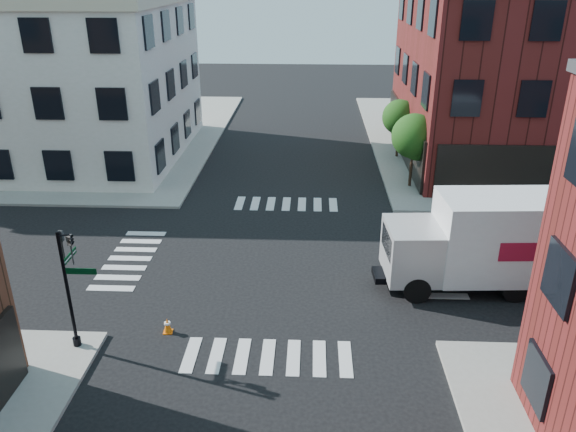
# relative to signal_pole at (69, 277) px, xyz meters

# --- Properties ---
(ground) EXTENTS (120.00, 120.00, 0.00)m
(ground) POSITION_rel_signal_pole_xyz_m (6.72, 6.68, -2.86)
(ground) COLOR black
(ground) RESTS_ON ground
(sidewalk_ne) EXTENTS (30.00, 30.00, 0.15)m
(sidewalk_ne) POSITION_rel_signal_pole_xyz_m (27.72, 27.68, -2.78)
(sidewalk_ne) COLOR gray
(sidewalk_ne) RESTS_ON ground
(sidewalk_nw) EXTENTS (30.00, 30.00, 0.15)m
(sidewalk_nw) POSITION_rel_signal_pole_xyz_m (-14.28, 27.68, -2.78)
(sidewalk_nw) COLOR gray
(sidewalk_nw) RESTS_ON ground
(building_nw) EXTENTS (22.00, 16.00, 11.00)m
(building_nw) POSITION_rel_signal_pole_xyz_m (-12.28, 22.68, 2.64)
(building_nw) COLOR silver
(building_nw) RESTS_ON ground
(tree_near) EXTENTS (2.69, 2.69, 4.49)m
(tree_near) POSITION_rel_signal_pole_xyz_m (14.28, 16.65, 0.30)
(tree_near) COLOR black
(tree_near) RESTS_ON ground
(tree_far) EXTENTS (2.43, 2.43, 4.07)m
(tree_far) POSITION_rel_signal_pole_xyz_m (14.28, 22.65, 0.02)
(tree_far) COLOR black
(tree_far) RESTS_ON ground
(signal_pole) EXTENTS (1.29, 1.24, 4.60)m
(signal_pole) POSITION_rel_signal_pole_xyz_m (0.00, 0.00, 0.00)
(signal_pole) COLOR black
(signal_pole) RESTS_ON ground
(box_truck) EXTENTS (9.13, 3.23, 4.07)m
(box_truck) POSITION_rel_signal_pole_xyz_m (15.84, 4.91, -0.74)
(box_truck) COLOR silver
(box_truck) RESTS_ON ground
(traffic_cone) EXTENTS (0.36, 0.36, 0.62)m
(traffic_cone) POSITION_rel_signal_pole_xyz_m (2.90, 0.98, -2.56)
(traffic_cone) COLOR orange
(traffic_cone) RESTS_ON ground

